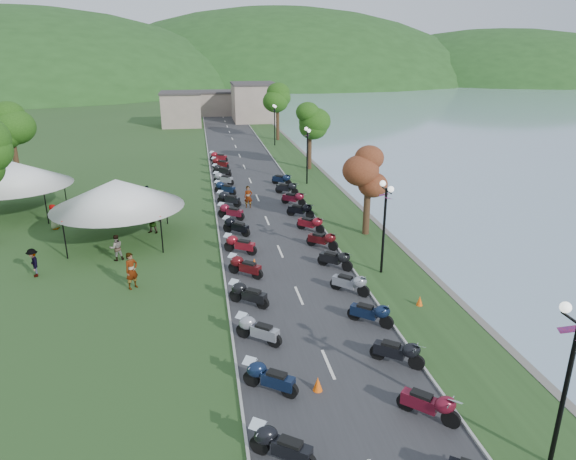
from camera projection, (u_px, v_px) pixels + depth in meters
name	position (u px, v px, depth m)	size (l,w,h in m)	color
road	(250.00, 181.00, 47.87)	(7.00, 120.00, 0.02)	#313134
hills_backdrop	(208.00, 81.00, 196.50)	(360.00, 120.00, 76.00)	#285621
far_building	(212.00, 105.00, 88.52)	(18.00, 16.00, 5.00)	gray
moto_row_left	(237.00, 236.00, 32.22)	(2.60, 52.59, 1.10)	#331411
moto_row_right	(328.00, 249.00, 30.05)	(2.60, 36.90, 1.10)	#331411
streetlamp_near	(565.00, 394.00, 14.39)	(1.40, 1.40, 5.00)	black
vendor_tent_main	(119.00, 210.00, 32.45)	(5.48, 5.48, 4.00)	white
vendor_tent_side	(15.00, 188.00, 37.56)	(5.41, 5.41, 4.00)	white
tree_lakeside	(368.00, 187.00, 33.09)	(2.30, 2.30, 6.40)	#295C16
pedestrian_a	(134.00, 288.00, 26.42)	(0.71, 0.52, 1.95)	slate
pedestrian_b	(118.00, 260.00, 29.92)	(0.76, 0.42, 1.56)	slate
pedestrian_c	(36.00, 276.00, 27.78)	(1.03, 0.42, 1.59)	slate
traffic_cone_near	(318.00, 384.00, 18.39)	(0.36, 0.36, 0.57)	#F2590C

